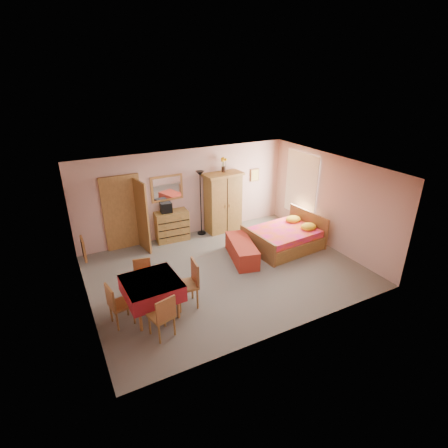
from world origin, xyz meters
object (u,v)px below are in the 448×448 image
chair_east (186,285)px  wardrobe (223,202)px  chest_of_drawers (172,226)px  floor_lamp (201,203)px  sunflower_vase (224,165)px  wall_mirror (167,188)px  chair_south (161,315)px  bed (284,233)px  chair_north (144,279)px  dining_table (153,297)px  chair_west (121,304)px  bench (242,250)px  stereo (166,208)px

chair_east → wardrobe: bearing=-33.0°
chest_of_drawers → floor_lamp: size_ratio=0.48×
chest_of_drawers → sunflower_vase: 2.37m
wall_mirror → chair_south: size_ratio=1.05×
bed → chair_north: 4.15m
floor_lamp → wardrobe: (0.71, -0.07, -0.07)m
chest_of_drawers → bed: bearing=-32.5°
floor_lamp → wardrobe: 0.72m
wardrobe → chair_south: bearing=-134.6°
chest_of_drawers → chair_south: chair_south is taller
wall_mirror → chest_of_drawers: bearing=-92.4°
chest_of_drawers → dining_table: 3.42m
dining_table → chair_west: size_ratio=1.18×
bench → chair_east: chair_east is taller
dining_table → chair_north: (0.01, 0.71, 0.02)m
dining_table → chair_south: size_ratio=1.19×
wall_mirror → sunflower_vase: size_ratio=2.15×
bench → dining_table: 2.99m
bench → wardrobe: bearing=77.6°
bed → chair_west: 4.91m
stereo → chair_north: bearing=-120.3°
wall_mirror → sunflower_vase: bearing=-8.3°
wardrobe → sunflower_vase: bearing=52.1°
chair_south → chair_east: bearing=25.3°
sunflower_vase → chair_north: 4.34m
chest_of_drawers → chair_north: (-1.51, -2.35, -0.03)m
wardrobe → wall_mirror: bearing=166.6°
chair_north → dining_table: bearing=100.3°
chair_south → dining_table: bearing=71.1°
bench → chair_north: chair_north is taller
bed → chair_east: size_ratio=1.88×
sunflower_vase → dining_table: size_ratio=0.41×
bed → chair_east: bearing=-164.8°
dining_table → chest_of_drawers: bearing=63.6°
stereo → chair_west: (-2.02, -3.07, -0.59)m
bench → dining_table: bearing=-157.8°
chair_east → stereo: bearing=-6.3°
chest_of_drawers → wardrobe: 1.72m
sunflower_vase → dining_table: 4.79m
floor_lamp → wardrobe: bearing=-5.6°
wardrobe → bench: (-0.41, -1.86, -0.67)m
wall_mirror → bench: size_ratio=0.64×
floor_lamp → chair_west: floor_lamp is taller
chest_of_drawers → dining_table: size_ratio=0.88×
chair_east → wall_mirror: bearing=-7.7°
wardrobe → chair_east: size_ratio=1.78×
sunflower_vase → chair_east: 4.35m
wardrobe → bench: size_ratio=1.24×
chair_north → wall_mirror: bearing=-109.1°
chair_north → chair_west: size_ratio=0.92×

